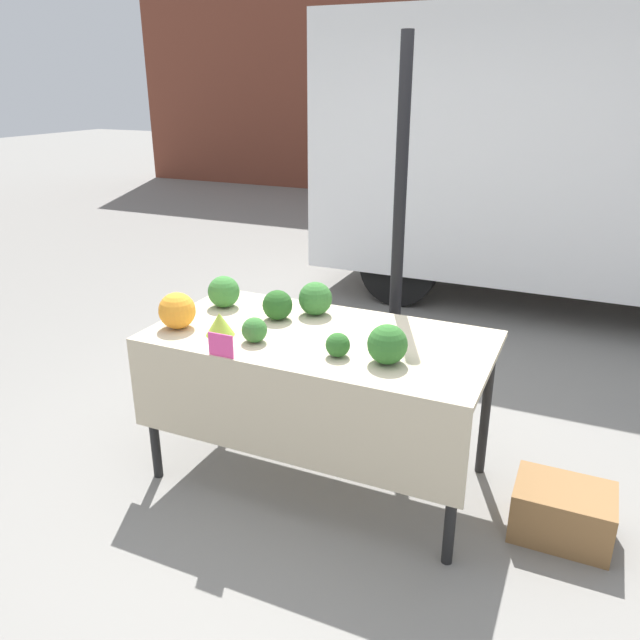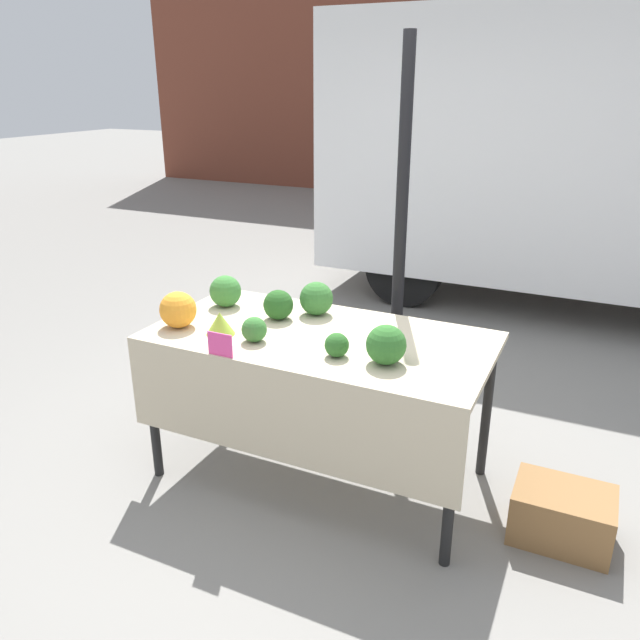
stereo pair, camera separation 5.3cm
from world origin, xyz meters
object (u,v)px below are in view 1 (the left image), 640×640
at_px(parked_truck, 594,154).
at_px(produce_crate, 562,512).
at_px(orange_cauliflower, 177,311).
at_px(price_sign, 221,345).

distance_m(parked_truck, produce_crate, 3.94).
relative_size(parked_truck, orange_cauliflower, 27.20).
relative_size(orange_cauliflower, produce_crate, 0.42).
height_order(parked_truck, orange_cauliflower, parked_truck).
xyz_separation_m(parked_truck, orange_cauliflower, (-1.78, -3.95, -0.47)).
bearing_deg(price_sign, orange_cauliflower, 151.62).
distance_m(price_sign, produce_crate, 1.78).
bearing_deg(produce_crate, price_sign, -163.95).
bearing_deg(produce_crate, parked_truck, 92.63).
bearing_deg(parked_truck, produce_crate, -87.37).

